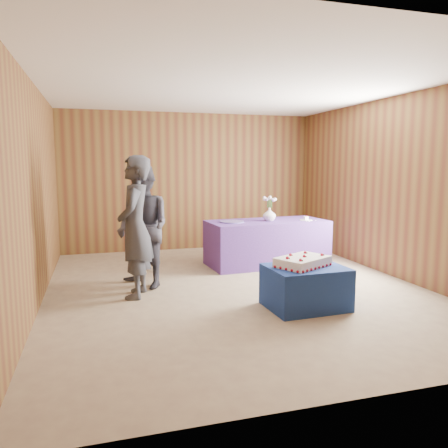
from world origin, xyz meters
name	(u,v)px	position (x,y,z in m)	size (l,w,h in m)	color
ground	(235,288)	(0.00, 0.00, 0.00)	(6.00, 6.00, 0.00)	tan
room_shell	(236,156)	(0.00, 0.00, 1.80)	(5.04, 6.04, 2.72)	brown
cake_table	(306,287)	(0.54, -1.03, 0.25)	(0.90, 0.70, 0.50)	navy
serving_table	(267,243)	(0.96, 1.24, 0.38)	(2.00, 0.90, 0.75)	#60389A
sheet_cake	(303,262)	(0.51, -1.00, 0.56)	(0.77, 0.68, 0.15)	white
vase	(269,214)	(0.98, 1.21, 0.86)	(0.21, 0.21, 0.22)	white
flower_spray	(270,199)	(0.98, 1.21, 1.13)	(0.24, 0.23, 0.18)	#275D25
platter	(232,222)	(0.32, 1.21, 0.76)	(0.40, 0.40, 0.02)	#5F51A3
plate	(306,220)	(1.61, 1.10, 0.76)	(0.21, 0.21, 0.01)	white
cake_slice	(306,218)	(1.61, 1.09, 0.79)	(0.07, 0.06, 0.08)	white
knife	(311,221)	(1.65, 1.00, 0.75)	(0.26, 0.02, 0.00)	#ADADB1
guest_left	(135,227)	(-1.34, 0.00, 0.91)	(0.66, 0.43, 1.81)	#33353C
guest_right	(143,227)	(-1.20, 0.41, 0.85)	(0.82, 0.64, 1.69)	#383641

